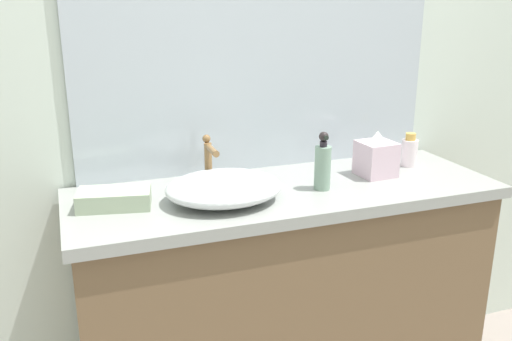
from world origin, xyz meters
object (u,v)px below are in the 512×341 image
soap_dispenser (323,165)px  lotion_bottle (409,151)px  sink_basin (224,188)px  tissue_box (376,157)px  folded_hand_towel (114,199)px

soap_dispenser → lotion_bottle: soap_dispenser is taller
sink_basin → tissue_box: tissue_box is taller
tissue_box → folded_hand_towel: size_ratio=0.75×
soap_dispenser → tissue_box: bearing=15.8°
tissue_box → folded_hand_towel: tissue_box is taller
sink_basin → folded_hand_towel: bearing=169.4°
tissue_box → sink_basin: bearing=-173.7°
sink_basin → lotion_bottle: 0.78m
soap_dispenser → tissue_box: soap_dispenser is taller
sink_basin → soap_dispenser: soap_dispenser is taller
lotion_bottle → folded_hand_towel: 1.11m
sink_basin → lotion_bottle: lotion_bottle is taller
lotion_bottle → folded_hand_towel: (-1.10, -0.06, -0.03)m
lotion_bottle → tissue_box: bearing=-161.6°
soap_dispenser → tissue_box: size_ratio=1.20×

